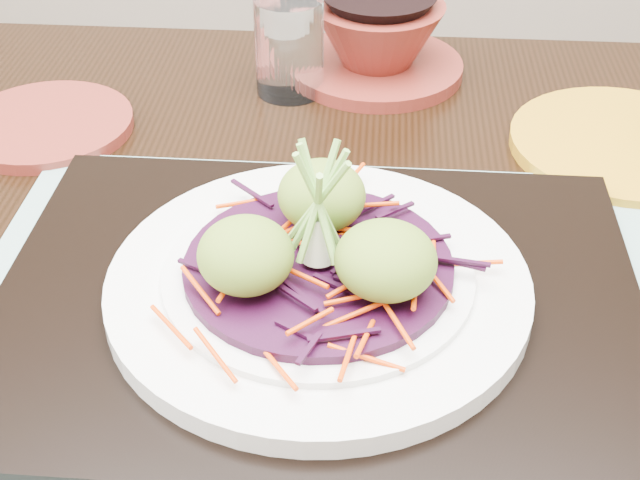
# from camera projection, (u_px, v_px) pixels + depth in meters

# --- Properties ---
(dining_table) EXTENTS (1.26, 0.86, 0.78)m
(dining_table) POSITION_uv_depth(u_px,v_px,m) (315.00, 354.00, 0.74)
(dining_table) COLOR black
(dining_table) RESTS_ON ground
(placemat) EXTENTS (0.52, 0.41, 0.00)m
(placemat) POSITION_uv_depth(u_px,v_px,m) (318.00, 318.00, 0.62)
(placemat) COLOR gray
(placemat) RESTS_ON dining_table
(serving_tray) EXTENTS (0.45, 0.34, 0.02)m
(serving_tray) POSITION_uv_depth(u_px,v_px,m) (318.00, 305.00, 0.62)
(serving_tray) COLOR black
(serving_tray) RESTS_ON placemat
(white_plate) EXTENTS (0.29, 0.29, 0.02)m
(white_plate) POSITION_uv_depth(u_px,v_px,m) (318.00, 283.00, 0.60)
(white_plate) COLOR white
(white_plate) RESTS_ON serving_tray
(cabbage_bed) EXTENTS (0.18, 0.18, 0.01)m
(cabbage_bed) POSITION_uv_depth(u_px,v_px,m) (318.00, 266.00, 0.60)
(cabbage_bed) COLOR #2D0925
(cabbage_bed) RESTS_ON white_plate
(carrot_julienne) EXTENTS (0.22, 0.22, 0.01)m
(carrot_julienne) POSITION_uv_depth(u_px,v_px,m) (318.00, 256.00, 0.59)
(carrot_julienne) COLOR #E53C04
(carrot_julienne) RESTS_ON cabbage_bed
(guacamole_scoops) EXTENTS (0.16, 0.14, 0.05)m
(guacamole_scoops) POSITION_uv_depth(u_px,v_px,m) (318.00, 236.00, 0.58)
(guacamole_scoops) COLOR olive
(guacamole_scoops) RESTS_ON cabbage_bed
(scallion_garnish) EXTENTS (0.07, 0.07, 0.10)m
(scallion_garnish) POSITION_uv_depth(u_px,v_px,m) (318.00, 208.00, 0.57)
(scallion_garnish) COLOR #7EBC4B
(scallion_garnish) RESTS_ON cabbage_bed
(terracotta_side_plate) EXTENTS (0.16, 0.16, 0.01)m
(terracotta_side_plate) POSITION_uv_depth(u_px,v_px,m) (46.00, 125.00, 0.84)
(terracotta_side_plate) COLOR maroon
(terracotta_side_plate) RESTS_ON dining_table
(water_glass) EXTENTS (0.08, 0.08, 0.10)m
(water_glass) POSITION_uv_depth(u_px,v_px,m) (289.00, 46.00, 0.87)
(water_glass) COLOR white
(water_glass) RESTS_ON dining_table
(terracotta_bowl_set) EXTENTS (0.20, 0.20, 0.08)m
(terracotta_bowl_set) POSITION_uv_depth(u_px,v_px,m) (377.00, 43.00, 0.91)
(terracotta_bowl_set) COLOR maroon
(terracotta_bowl_set) RESTS_ON dining_table
(yellow_plate) EXTENTS (0.23, 0.23, 0.01)m
(yellow_plate) POSITION_uv_depth(u_px,v_px,m) (624.00, 144.00, 0.81)
(yellow_plate) COLOR #AF7713
(yellow_plate) RESTS_ON dining_table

